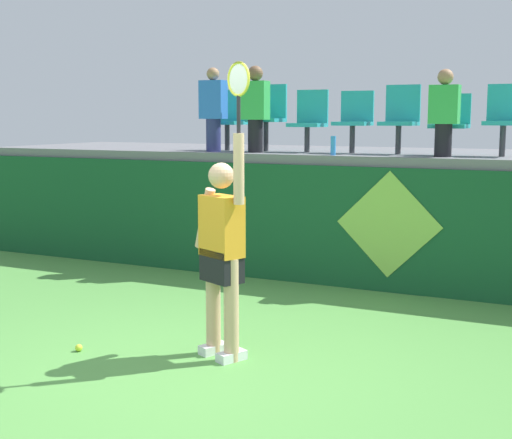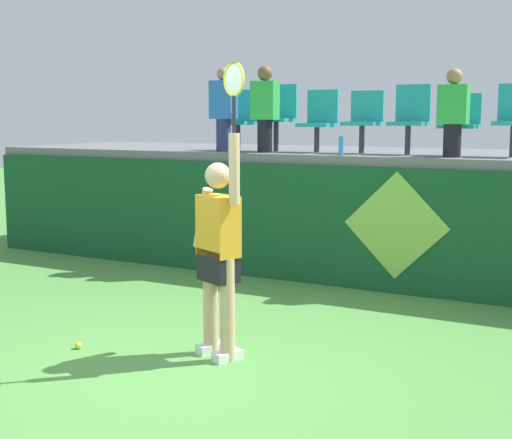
% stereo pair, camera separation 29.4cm
% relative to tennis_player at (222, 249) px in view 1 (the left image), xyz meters
% --- Properties ---
extents(ground_plane, '(40.00, 40.00, 0.00)m').
position_rel_tennis_player_xyz_m(ground_plane, '(-0.06, -0.49, -0.96)').
color(ground_plane, '#519342').
extents(court_back_wall, '(11.30, 0.20, 1.49)m').
position_rel_tennis_player_xyz_m(court_back_wall, '(-0.06, 3.01, -0.22)').
color(court_back_wall, '#144C28').
rests_on(court_back_wall, ground_plane).
extents(spectator_platform, '(11.30, 2.80, 0.12)m').
position_rel_tennis_player_xyz_m(spectator_platform, '(-0.06, 4.36, 0.59)').
color(spectator_platform, slate).
rests_on(spectator_platform, court_back_wall).
extents(tennis_player, '(0.70, 0.40, 2.52)m').
position_rel_tennis_player_xyz_m(tennis_player, '(0.00, 0.00, 0.00)').
color(tennis_player, white).
rests_on(tennis_player, ground_plane).
extents(tennis_ball, '(0.07, 0.07, 0.07)m').
position_rel_tennis_player_xyz_m(tennis_ball, '(-1.23, -0.42, -0.93)').
color(tennis_ball, '#D1E533').
rests_on(tennis_ball, ground_plane).
extents(water_bottle, '(0.06, 0.06, 0.24)m').
position_rel_tennis_player_xyz_m(water_bottle, '(-0.10, 3.07, 0.76)').
color(water_bottle, '#338CE5').
rests_on(water_bottle, spectator_platform).
extents(stadium_chair_0, '(0.44, 0.42, 0.85)m').
position_rel_tennis_player_xyz_m(stadium_chair_0, '(-1.88, 3.73, 1.11)').
color(stadium_chair_0, '#38383D').
rests_on(stadium_chair_0, spectator_platform).
extents(stadium_chair_1, '(0.44, 0.42, 0.91)m').
position_rel_tennis_player_xyz_m(stadium_chair_1, '(-1.28, 3.73, 1.16)').
color(stadium_chair_1, '#38383D').
rests_on(stadium_chair_1, spectator_platform).
extents(stadium_chair_2, '(0.44, 0.42, 0.83)m').
position_rel_tennis_player_xyz_m(stadium_chair_2, '(-0.68, 3.73, 1.09)').
color(stadium_chair_2, '#38383D').
rests_on(stadium_chair_2, spectator_platform).
extents(stadium_chair_3, '(0.44, 0.42, 0.81)m').
position_rel_tennis_player_xyz_m(stadium_chair_3, '(-0.05, 3.72, 1.10)').
color(stadium_chair_3, '#38383D').
rests_on(stadium_chair_3, spectator_platform).
extents(stadium_chair_4, '(0.44, 0.42, 0.87)m').
position_rel_tennis_player_xyz_m(stadium_chair_4, '(0.56, 3.73, 1.12)').
color(stadium_chair_4, '#38383D').
rests_on(stadium_chair_4, spectator_platform).
extents(stadium_chair_5, '(0.44, 0.42, 0.75)m').
position_rel_tennis_player_xyz_m(stadium_chair_5, '(1.18, 3.72, 1.06)').
color(stadium_chair_5, '#38383D').
rests_on(stadium_chair_5, spectator_platform).
extents(stadium_chair_6, '(0.44, 0.42, 0.86)m').
position_rel_tennis_player_xyz_m(stadium_chair_6, '(1.81, 3.73, 1.12)').
color(stadium_chair_6, '#38383D').
rests_on(stadium_chair_6, spectator_platform).
extents(spectator_0, '(0.34, 0.20, 1.13)m').
position_rel_tennis_player_xyz_m(spectator_0, '(-1.28, 3.32, 1.24)').
color(spectator_0, black).
rests_on(spectator_0, spectator_platform).
extents(spectator_1, '(0.34, 0.20, 1.12)m').
position_rel_tennis_player_xyz_m(spectator_1, '(-1.88, 3.25, 1.23)').
color(spectator_1, navy).
rests_on(spectator_1, spectator_platform).
extents(spectator_2, '(0.34, 0.20, 1.02)m').
position_rel_tennis_player_xyz_m(spectator_2, '(1.18, 3.32, 1.17)').
color(spectator_2, black).
rests_on(spectator_2, spectator_platform).
extents(wall_signage_mount, '(1.27, 0.01, 1.45)m').
position_rel_tennis_player_xyz_m(wall_signage_mount, '(0.66, 2.90, -0.96)').
color(wall_signage_mount, '#144C28').
rests_on(wall_signage_mount, ground_plane).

